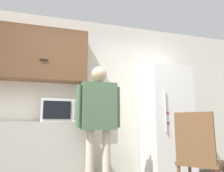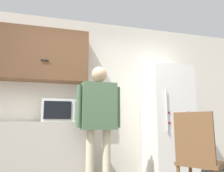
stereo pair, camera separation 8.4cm
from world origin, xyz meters
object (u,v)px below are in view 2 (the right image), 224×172
Objects in this scene: chair at (198,154)px; refrigerator at (168,120)px; microwave at (61,111)px; person at (99,112)px.

refrigerator is at bearing -51.98° from chair.
microwave is at bearing -178.21° from refrigerator.
person is 1.36m from refrigerator.
microwave is at bearing 15.06° from chair.
refrigerator reaches higher than microwave.
chair is (0.97, -0.79, -0.49)m from person.
refrigerator reaches higher than chair.
microwave is at bearing 142.76° from person.
microwave is 0.32× the size of person.
person reaches higher than chair.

